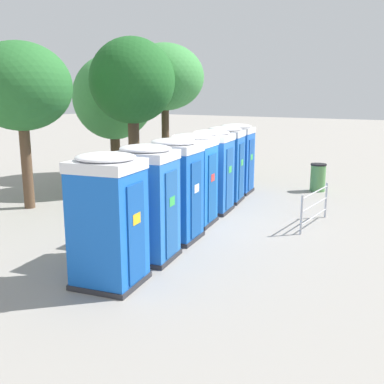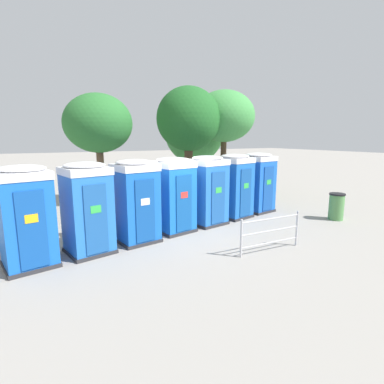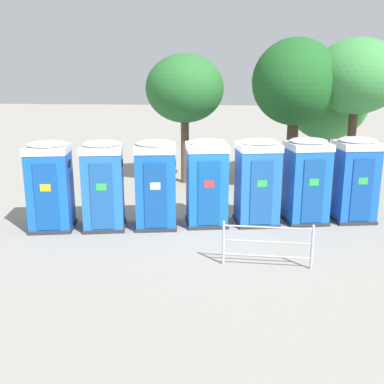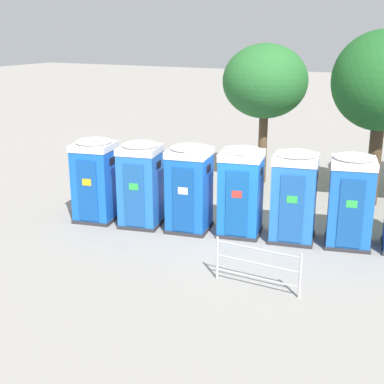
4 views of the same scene
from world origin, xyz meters
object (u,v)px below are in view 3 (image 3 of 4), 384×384
(portapotty_5, at_px, (306,180))
(event_barrier, at_px, (267,243))
(portapotty_6, at_px, (354,179))
(portapotty_1, at_px, (103,185))
(portapotty_4, at_px, (257,181))
(street_tree_0, at_px, (185,89))
(portapotty_3, at_px, (207,182))
(street_tree_3, at_px, (328,97))
(portapotty_2, at_px, (156,184))
(street_tree_2, at_px, (357,77))
(street_tree_1, at_px, (295,83))
(portapotty_0, at_px, (50,185))

(portapotty_5, bearing_deg, event_barrier, -110.18)
(event_barrier, bearing_deg, portapotty_6, 54.44)
(portapotty_1, xyz_separation_m, portapotty_4, (4.37, 0.90, -0.00))
(street_tree_0, bearing_deg, portapotty_3, -76.31)
(portapotty_1, distance_m, portapotty_3, 2.97)
(street_tree_3, bearing_deg, street_tree_0, -165.36)
(portapotty_2, relative_size, portapotty_6, 1.00)
(portapotty_1, bearing_deg, event_barrier, -27.09)
(street_tree_0, height_order, street_tree_2, street_tree_2)
(portapotty_1, relative_size, portapotty_4, 1.00)
(portapotty_4, relative_size, street_tree_3, 0.48)
(portapotty_4, bearing_deg, street_tree_1, 71.50)
(portapotty_1, relative_size, portapotty_5, 1.00)
(portapotty_0, xyz_separation_m, street_tree_2, (9.43, 5.46, 2.97))
(portapotty_2, height_order, event_barrier, portapotty_2)
(portapotty_2, xyz_separation_m, portapotty_5, (4.36, 0.94, -0.00))
(portapotty_6, height_order, street_tree_3, street_tree_3)
(portapotty_2, height_order, street_tree_0, street_tree_0)
(portapotty_3, distance_m, street_tree_0, 6.08)
(street_tree_0, bearing_deg, street_tree_1, -12.27)
(portapotty_2, height_order, street_tree_1, street_tree_1)
(portapotty_2, relative_size, portapotty_4, 1.00)
(portapotty_2, distance_m, street_tree_0, 6.28)
(portapotty_3, bearing_deg, street_tree_3, 56.73)
(street_tree_1, relative_size, street_tree_2, 1.00)
(street_tree_1, bearing_deg, portapotty_6, -67.51)
(portapotty_1, xyz_separation_m, street_tree_3, (7.43, 7.57, 2.16))
(portapotty_1, height_order, street_tree_0, street_tree_0)
(portapotty_0, bearing_deg, portapotty_2, 10.06)
(portapotty_1, bearing_deg, street_tree_1, 41.57)
(portapotty_5, distance_m, street_tree_1, 4.78)
(portapotty_0, height_order, street_tree_1, street_tree_1)
(street_tree_1, xyz_separation_m, street_tree_3, (1.65, 2.44, -0.59))
(portapotty_3, height_order, event_barrier, portapotty_3)
(portapotty_4, distance_m, street_tree_3, 7.65)
(portapotty_2, bearing_deg, portapotty_3, 14.88)
(portapotty_4, bearing_deg, event_barrier, -87.26)
(street_tree_2, bearing_deg, portapotty_1, -146.77)
(portapotty_1, height_order, portapotty_2, same)
(portapotty_3, xyz_separation_m, portapotty_5, (2.92, 0.56, -0.00))
(portapotty_3, relative_size, event_barrier, 1.23)
(portapotty_5, relative_size, street_tree_2, 0.45)
(portapotty_3, xyz_separation_m, street_tree_3, (4.53, 6.91, 2.16))
(portapotty_0, distance_m, event_barrier, 6.38)
(portapotty_5, height_order, street_tree_0, street_tree_0)
(event_barrier, bearing_deg, portapotty_4, 92.74)
(portapotty_1, height_order, portapotty_6, same)
(portapotty_0, height_order, portapotty_1, same)
(portapotty_3, distance_m, event_barrier, 3.47)
(portapotty_4, height_order, street_tree_1, street_tree_1)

